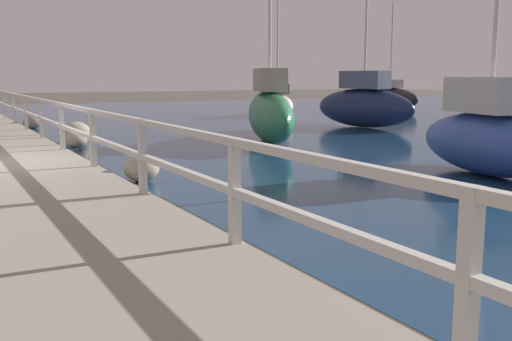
{
  "coord_description": "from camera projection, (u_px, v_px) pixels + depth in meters",
  "views": [
    {
      "loc": [
        -0.81,
        -12.57,
        1.88
      ],
      "look_at": [
        4.59,
        -2.57,
        0.09
      ],
      "focal_mm": 42.0,
      "sensor_mm": 36.0,
      "label": 1
    }
  ],
  "objects": [
    {
      "name": "sailboat_black",
      "position": [
        390.0,
        97.0,
        34.26
      ],
      "size": [
        2.34,
        6.06,
        6.0
      ],
      "rotation": [
        0.0,
        0.0,
        -0.23
      ],
      "color": "black",
      "rests_on": "water_surface"
    },
    {
      "name": "sailboat_white",
      "position": [
        277.0,
        102.0,
        28.44
      ],
      "size": [
        2.11,
        4.21,
        7.84
      ],
      "rotation": [
        0.0,
        0.0,
        -0.28
      ],
      "color": "white",
      "rests_on": "water_surface"
    },
    {
      "name": "railing",
      "position": [
        75.0,
        122.0,
        12.28
      ],
      "size": [
        0.1,
        32.5,
        1.06
      ],
      "color": "beige",
      "rests_on": "dock_walkway"
    },
    {
      "name": "boulder_mid_strip",
      "position": [
        76.0,
        139.0,
        15.91
      ],
      "size": [
        0.58,
        0.53,
        0.44
      ],
      "color": "gray",
      "rests_on": "ground"
    },
    {
      "name": "sailboat_blue",
      "position": [
        489.0,
        135.0,
        11.44
      ],
      "size": [
        2.26,
        4.06,
        7.6
      ],
      "rotation": [
        0.0,
        0.0,
        -0.23
      ],
      "color": "#2D4C9E",
      "rests_on": "water_surface"
    },
    {
      "name": "boulder_water_edge",
      "position": [
        142.0,
        168.0,
        10.76
      ],
      "size": [
        0.65,
        0.58,
        0.48
      ],
      "color": "gray",
      "rests_on": "ground"
    },
    {
      "name": "boulder_near_dock",
      "position": [
        76.0,
        132.0,
        17.21
      ],
      "size": [
        0.79,
        0.71,
        0.59
      ],
      "color": "gray",
      "rests_on": "ground"
    },
    {
      "name": "sailboat_navy",
      "position": [
        364.0,
        104.0,
        22.07
      ],
      "size": [
        1.9,
        4.62,
        5.3
      ],
      "rotation": [
        0.0,
        0.0,
        0.18
      ],
      "color": "#192347",
      "rests_on": "water_surface"
    },
    {
      "name": "boulder_upstream",
      "position": [
        33.0,
        122.0,
        21.66
      ],
      "size": [
        0.69,
        0.62,
        0.52
      ],
      "color": "slate",
      "rests_on": "ground"
    },
    {
      "name": "boulder_downstream",
      "position": [
        82.0,
        130.0,
        19.35
      ],
      "size": [
        0.43,
        0.39,
        0.32
      ],
      "color": "#666056",
      "rests_on": "ground"
    },
    {
      "name": "sailboat_green",
      "position": [
        269.0,
        113.0,
        17.14
      ],
      "size": [
        3.03,
        5.58,
        6.34
      ],
      "rotation": [
        0.0,
        0.0,
        -0.38
      ],
      "color": "#236B42",
      "rests_on": "water_surface"
    }
  ]
}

